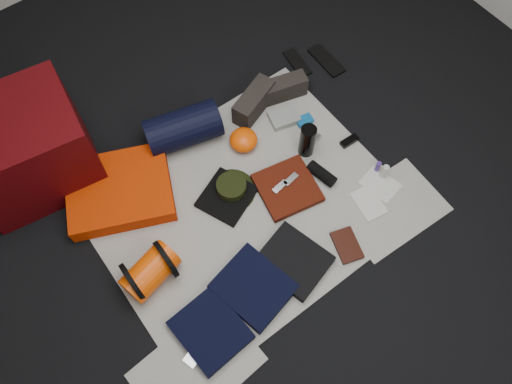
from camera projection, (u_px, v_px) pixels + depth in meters
floor at (246, 208)px, 2.82m from camera, size 4.50×4.50×0.02m
newspaper_mat at (246, 207)px, 2.81m from camera, size 1.60×1.30×0.01m
newspaper_sheet_front_left at (197, 367)px, 2.43m from camera, size 0.61×0.44×0.00m
newspaper_sheet_front_right at (391, 209)px, 2.81m from camera, size 0.60×0.43×0.00m
red_cabinet at (26, 150)px, 2.67m from camera, size 0.71×0.62×0.53m
sleeping_pad at (120, 190)px, 2.79m from camera, size 0.71×0.66×0.10m
stuff_sack at (150, 272)px, 2.55m from camera, size 0.32×0.23×0.17m
sack_strap_left at (132, 282)px, 2.50m from camera, size 0.02×0.22×0.22m
sack_strap_right at (166, 259)px, 2.56m from camera, size 0.02×0.22×0.22m
navy_duffel at (183, 128)px, 2.91m from camera, size 0.48×0.33×0.23m
boonie_brim at (232, 190)px, 2.85m from camera, size 0.35×0.35×0.01m
boonie_crown at (231, 187)px, 2.81m from camera, size 0.17×0.17×0.08m
hiking_boot_left at (254, 102)px, 3.03m from camera, size 0.33×0.22×0.16m
hiking_boot_right at (284, 88)px, 3.09m from camera, size 0.29×0.17×0.14m
flip_flop_left at (297, 63)px, 3.27m from camera, size 0.12×0.25×0.01m
flip_flop_right at (326, 60)px, 3.28m from camera, size 0.12×0.28×0.02m
trousers_navy_a at (210, 330)px, 2.48m from camera, size 0.32×0.36×0.05m
trousers_navy_b at (253, 287)px, 2.57m from camera, size 0.38×0.42×0.06m
trousers_charcoal at (294, 261)px, 2.64m from camera, size 0.37×0.40×0.05m
black_tshirt at (227, 197)px, 2.82m from camera, size 0.36×0.35×0.03m
red_shirt at (287, 188)px, 2.84m from camera, size 0.37×0.37×0.04m
orange_stuff_sack at (243, 140)px, 2.94m from camera, size 0.19×0.19×0.11m
first_aid_pouch at (284, 118)px, 3.05m from camera, size 0.20×0.17×0.04m
water_bottle at (307, 141)px, 2.87m from camera, size 0.12×0.12×0.23m
speaker at (322, 174)px, 2.86m from camera, size 0.10×0.19×0.07m
compact_camera at (312, 140)px, 2.98m from camera, size 0.11×0.08×0.04m
cyan_case at (304, 121)px, 3.05m from camera, size 0.11×0.08×0.03m
toiletry_purple at (378, 167)px, 2.87m from camera, size 0.03×0.03×0.08m
toiletry_clear at (384, 172)px, 2.84m from camera, size 0.04×0.04×0.11m
paperback_book at (347, 245)px, 2.69m from camera, size 0.17×0.22×0.03m
map_booklet at (368, 203)px, 2.81m from camera, size 0.17×0.22×0.01m
map_printout at (380, 184)px, 2.87m from camera, size 0.19×0.23×0.01m
sunglasses at (349, 141)px, 2.98m from camera, size 0.12×0.05×0.03m
key_cluster at (192, 359)px, 2.44m from camera, size 0.08×0.08×0.01m
tape_roll at (226, 188)px, 2.81m from camera, size 0.05×0.05×0.03m
energy_bar_a at (280, 187)px, 2.81m from camera, size 0.10×0.05×0.01m
energy_bar_b at (291, 179)px, 2.83m from camera, size 0.10×0.05×0.01m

